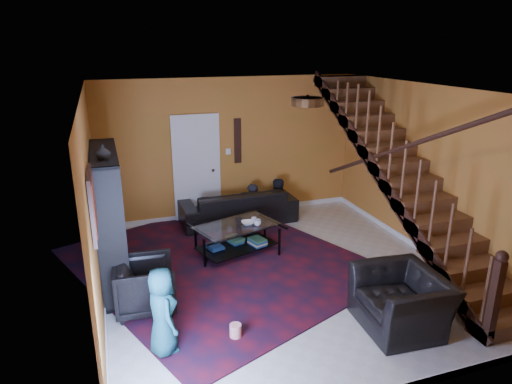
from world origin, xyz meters
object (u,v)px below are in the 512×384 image
(sofa, at_px, (238,206))
(coffee_table, at_px, (237,237))
(armchair_left, at_px, (145,285))
(armchair_right, at_px, (401,301))
(bookshelf, at_px, (111,221))

(sofa, xyz_separation_m, coffee_table, (-0.43, -1.36, -0.03))
(armchair_left, height_order, coffee_table, armchair_left)
(sofa, bearing_deg, armchair_right, 101.98)
(bookshelf, height_order, sofa, bookshelf)
(sofa, distance_m, coffee_table, 1.43)
(sofa, height_order, armchair_left, armchair_left)
(bookshelf, distance_m, sofa, 3.02)
(armchair_left, bearing_deg, sofa, -34.27)
(armchair_right, bearing_deg, armchair_left, -111.76)
(bookshelf, xyz_separation_m, coffee_table, (1.99, 0.34, -0.67))
(sofa, bearing_deg, coffee_table, 71.58)
(armchair_left, relative_size, armchair_right, 0.71)
(armchair_right, relative_size, coffee_table, 0.73)
(bookshelf, bearing_deg, coffee_table, 9.60)
(bookshelf, relative_size, coffee_table, 1.33)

